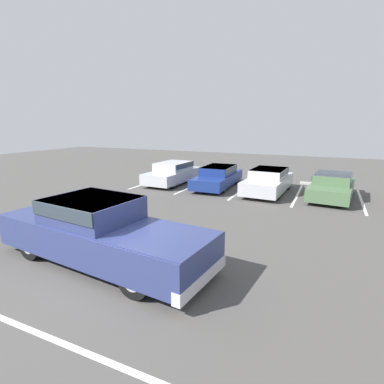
# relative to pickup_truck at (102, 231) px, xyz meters

# --- Properties ---
(ground_plane) EXTENTS (60.00, 60.00, 0.00)m
(ground_plane) POSITION_rel_pickup_truck_xyz_m (0.11, -0.34, -0.86)
(ground_plane) COLOR #4C4947
(stall_stripe_a) EXTENTS (0.12, 5.21, 0.01)m
(stall_stripe_a) POSITION_rel_pickup_truck_xyz_m (-4.83, 10.16, -0.86)
(stall_stripe_a) COLOR white
(stall_stripe_a) RESTS_ON ground_plane
(stall_stripe_b) EXTENTS (0.12, 5.21, 0.01)m
(stall_stripe_b) POSITION_rel_pickup_truck_xyz_m (-1.94, 10.16, -0.86)
(stall_stripe_b) COLOR white
(stall_stripe_b) RESTS_ON ground_plane
(stall_stripe_c) EXTENTS (0.12, 5.21, 0.01)m
(stall_stripe_c) POSITION_rel_pickup_truck_xyz_m (0.96, 10.16, -0.86)
(stall_stripe_c) COLOR white
(stall_stripe_c) RESTS_ON ground_plane
(stall_stripe_d) EXTENTS (0.12, 5.21, 0.01)m
(stall_stripe_d) POSITION_rel_pickup_truck_xyz_m (3.85, 10.16, -0.86)
(stall_stripe_d) COLOR white
(stall_stripe_d) RESTS_ON ground_plane
(stall_stripe_e) EXTENTS (0.12, 5.21, 0.01)m
(stall_stripe_e) POSITION_rel_pickup_truck_xyz_m (6.75, 10.16, -0.86)
(stall_stripe_e) COLOR white
(stall_stripe_e) RESTS_ON ground_plane
(aisle_stripe_foreground) EXTENTS (9.96, 0.12, 0.01)m
(aisle_stripe_foreground) POSITION_rel_pickup_truck_xyz_m (-0.01, -2.68, -0.86)
(aisle_stripe_foreground) COLOR white
(aisle_stripe_foreground) RESTS_ON ground_plane
(pickup_truck) EXTENTS (6.27, 2.60, 1.71)m
(pickup_truck) POSITION_rel_pickup_truck_xyz_m (0.00, 0.00, 0.00)
(pickup_truck) COLOR navy
(pickup_truck) RESTS_ON ground_plane
(parked_sedan_a) EXTENTS (1.95, 4.37, 1.28)m
(parked_sedan_a) POSITION_rel_pickup_truck_xyz_m (-3.40, 10.15, -0.18)
(parked_sedan_a) COLOR #B7BABF
(parked_sedan_a) RESTS_ON ground_plane
(parked_sedan_b) EXTENTS (1.88, 4.73, 1.20)m
(parked_sedan_b) POSITION_rel_pickup_truck_xyz_m (-0.54, 10.28, -0.22)
(parked_sedan_b) COLOR navy
(parked_sedan_b) RESTS_ON ground_plane
(parked_sedan_c) EXTENTS (2.02, 4.51, 1.27)m
(parked_sedan_c) POSITION_rel_pickup_truck_xyz_m (2.35, 10.01, -0.18)
(parked_sedan_c) COLOR #B7BABF
(parked_sedan_c) RESTS_ON ground_plane
(parked_sedan_d) EXTENTS (2.19, 4.41, 1.21)m
(parked_sedan_d) POSITION_rel_pickup_truck_xyz_m (5.42, 10.13, -0.21)
(parked_sedan_d) COLOR #4C6B47
(parked_sedan_d) RESTS_ON ground_plane
(wheel_stop_curb) EXTENTS (1.99, 0.20, 0.14)m
(wheel_stop_curb) POSITION_rel_pickup_truck_xyz_m (4.68, 13.18, -0.79)
(wheel_stop_curb) COLOR #B7B2A8
(wheel_stop_curb) RESTS_ON ground_plane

